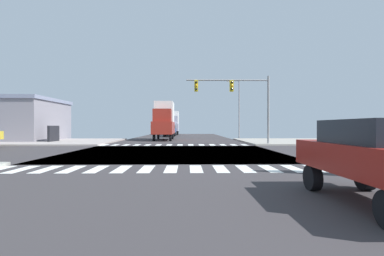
{
  "coord_description": "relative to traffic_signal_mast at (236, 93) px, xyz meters",
  "views": [
    {
      "loc": [
        0.88,
        -18.53,
        1.73
      ],
      "look_at": [
        1.41,
        9.66,
        1.56
      ],
      "focal_mm": 25.97,
      "sensor_mm": 36.0,
      "label": 1
    }
  ],
  "objects": [
    {
      "name": "box_truck_nearside_1",
      "position": [
        -7.43,
        9.67,
        -2.2
      ],
      "size": [
        2.4,
        7.2,
        4.85
      ],
      "rotation": [
        0.0,
        0.0,
        3.14
      ],
      "color": "black",
      "rests_on": "ground"
    },
    {
      "name": "sidewalk_corner_nw",
      "position": [
        -18.43,
        5.0,
        -4.7
      ],
      "size": [
        12.0,
        12.0,
        0.14
      ],
      "color": "#A49A95",
      "rests_on": "ground"
    },
    {
      "name": "traffic_signal_mast",
      "position": [
        0.0,
        0.0,
        0.0
      ],
      "size": [
        7.71,
        0.55,
        6.4
      ],
      "color": "gray",
      "rests_on": "ground"
    },
    {
      "name": "bank_building",
      "position": [
        -25.39,
        7.67,
        -2.25
      ],
      "size": [
        12.23,
        9.42,
        5.01
      ],
      "color": "gray",
      "rests_on": "ground"
    },
    {
      "name": "sedan_crossing_1",
      "position": [
        -7.43,
        24.82,
        -3.65
      ],
      "size": [
        1.8,
        4.3,
        1.88
      ],
      "rotation": [
        0.0,
        0.0,
        3.14
      ],
      "color": "black",
      "rests_on": "ground"
    },
    {
      "name": "crosswalk_far",
      "position": [
        -5.68,
        0.3,
        -4.76
      ],
      "size": [
        13.5,
        2.0,
        0.01
      ],
      "color": "white",
      "rests_on": "ground"
    },
    {
      "name": "street_lamp",
      "position": [
        2.2,
        11.32,
        -0.02
      ],
      "size": [
        1.78,
        0.32,
        7.91
      ],
      "color": "gray",
      "rests_on": "ground"
    },
    {
      "name": "sidewalk_corner_ne",
      "position": [
        7.57,
        5.0,
        -4.7
      ],
      "size": [
        12.0,
        12.0,
        0.14
      ],
      "color": "#A09B91",
      "rests_on": "ground"
    },
    {
      "name": "ground",
      "position": [
        -5.43,
        -7.0,
        -4.79
      ],
      "size": [
        90.0,
        90.0,
        0.05
      ],
      "color": "#373336"
    },
    {
      "name": "crosswalk_near",
      "position": [
        -5.68,
        -14.3,
        -4.76
      ],
      "size": [
        13.5,
        2.0,
        0.01
      ],
      "color": "white",
      "rests_on": "ground"
    },
    {
      "name": "sedan_outer_4",
      "position": [
        -7.43,
        19.58,
        -3.65
      ],
      "size": [
        1.8,
        4.3,
        1.88
      ],
      "rotation": [
        0.0,
        0.0,
        3.14
      ],
      "color": "black",
      "rests_on": "ground"
    },
    {
      "name": "sedan_queued_2",
      "position": [
        -0.43,
        -19.57,
        -3.65
      ],
      "size": [
        1.8,
        4.3,
        1.88
      ],
      "color": "black",
      "rests_on": "ground"
    },
    {
      "name": "box_truck_trailing_2",
      "position": [
        -7.43,
        31.91,
        -2.2
      ],
      "size": [
        2.4,
        7.2,
        4.85
      ],
      "rotation": [
        0.0,
        0.0,
        3.14
      ],
      "color": "black",
      "rests_on": "ground"
    }
  ]
}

